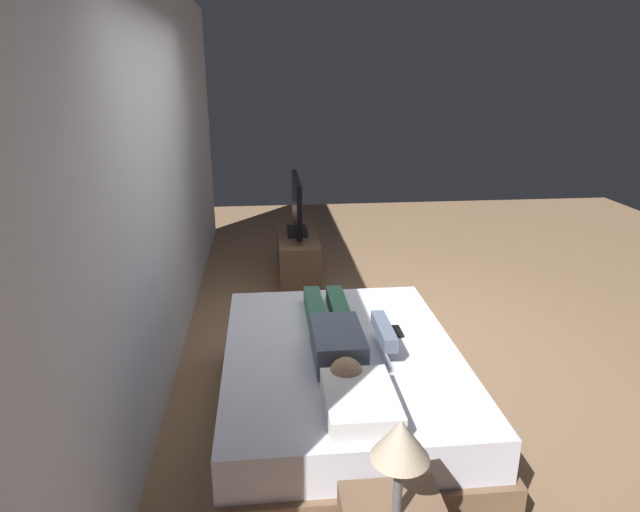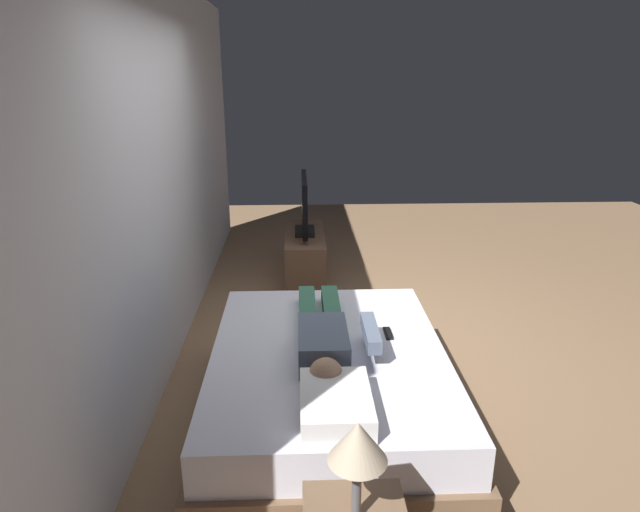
% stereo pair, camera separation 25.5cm
% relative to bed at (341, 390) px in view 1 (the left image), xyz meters
% --- Properties ---
extents(ground_plane, '(10.00, 10.00, 0.00)m').
position_rel_bed_xyz_m(ground_plane, '(0.87, -0.40, -0.26)').
color(ground_plane, '#8C6B4C').
extents(back_wall, '(6.40, 0.10, 2.80)m').
position_rel_bed_xyz_m(back_wall, '(1.27, 1.17, 1.14)').
color(back_wall, silver).
rests_on(back_wall, ground).
extents(bed, '(1.92, 1.46, 0.54)m').
position_rel_bed_xyz_m(bed, '(0.00, 0.00, 0.00)').
color(bed, brown).
rests_on(bed, ground).
extents(pillow, '(0.48, 0.34, 0.12)m').
position_rel_bed_xyz_m(pillow, '(-0.64, 0.00, 0.34)').
color(pillow, white).
rests_on(pillow, bed).
extents(person, '(1.26, 0.46, 0.18)m').
position_rel_bed_xyz_m(person, '(0.03, 0.02, 0.36)').
color(person, slate).
rests_on(person, bed).
extents(remote, '(0.15, 0.04, 0.02)m').
position_rel_bed_xyz_m(remote, '(0.18, -0.38, 0.29)').
color(remote, black).
rests_on(remote, bed).
extents(tv_stand, '(1.10, 0.40, 0.50)m').
position_rel_bed_xyz_m(tv_stand, '(2.55, 0.11, -0.01)').
color(tv_stand, brown).
rests_on(tv_stand, ground).
extents(tv, '(0.88, 0.20, 0.59)m').
position_rel_bed_xyz_m(tv, '(2.55, 0.11, 0.52)').
color(tv, black).
rests_on(tv, tv_stand).
extents(lamp, '(0.22, 0.22, 0.42)m').
position_rel_bed_xyz_m(lamp, '(-1.26, -0.03, 0.59)').
color(lamp, '#59595B').
rests_on(lamp, nightstand).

